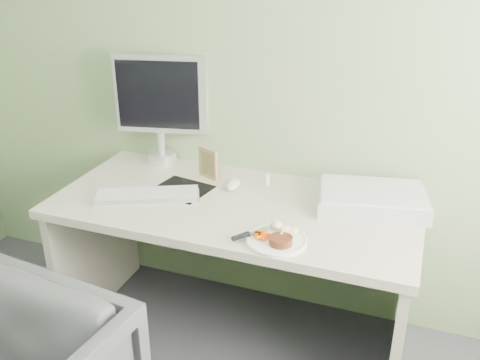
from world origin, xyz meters
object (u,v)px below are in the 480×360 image
(scanner, at_px, (372,200))
(monitor, at_px, (161,104))
(desk, at_px, (235,238))
(plate, at_px, (276,240))

(scanner, relative_size, monitor, 0.83)
(desk, xyz_separation_m, monitor, (-0.51, 0.31, 0.49))
(plate, xyz_separation_m, monitor, (-0.78, 0.57, 0.31))
(plate, height_order, scanner, scanner)
(monitor, bearing_deg, desk, -44.11)
(plate, xyz_separation_m, scanner, (0.30, 0.42, 0.03))
(scanner, bearing_deg, monitor, 160.37)
(monitor, bearing_deg, plate, -48.71)
(desk, distance_m, monitor, 0.78)
(desk, distance_m, plate, 0.42)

